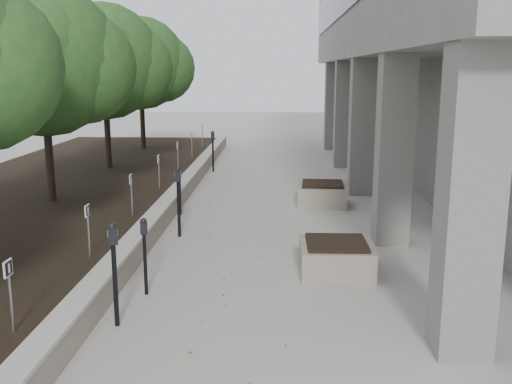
% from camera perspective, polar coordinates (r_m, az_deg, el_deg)
% --- Properties ---
extents(retaining_wall, '(0.39, 26.00, 0.50)m').
position_cam_1_polar(retaining_wall, '(15.83, -7.96, -0.62)').
color(retaining_wall, '#A29480').
rests_on(retaining_wall, ground).
extents(planting_bed, '(7.00, 26.00, 0.40)m').
position_cam_1_polar(planting_bed, '(16.89, -20.31, -0.63)').
color(planting_bed, black).
rests_on(planting_bed, ground).
extents(crabapple_tree_3, '(4.60, 4.00, 5.44)m').
position_cam_1_polar(crabapple_tree_3, '(15.35, -20.10, 9.21)').
color(crabapple_tree_3, '#254E1E').
rests_on(crabapple_tree_3, planting_bed).
extents(crabapple_tree_4, '(4.60, 4.00, 5.44)m').
position_cam_1_polar(crabapple_tree_4, '(20.06, -14.63, 10.02)').
color(crabapple_tree_4, '#254E1E').
rests_on(crabapple_tree_4, planting_bed).
extents(crabapple_tree_5, '(4.60, 4.00, 5.44)m').
position_cam_1_polar(crabapple_tree_5, '(24.89, -11.25, 10.48)').
color(crabapple_tree_5, '#254E1E').
rests_on(crabapple_tree_5, planting_bed).
extents(parking_sign_2, '(0.04, 0.22, 0.96)m').
position_cam_1_polar(parking_sign_2, '(8.00, -23.01, -9.44)').
color(parking_sign_2, black).
rests_on(parking_sign_2, planting_bed).
extents(parking_sign_3, '(0.04, 0.22, 0.96)m').
position_cam_1_polar(parking_sign_3, '(10.64, -16.16, -3.72)').
color(parking_sign_3, black).
rests_on(parking_sign_3, planting_bed).
extents(parking_sign_4, '(0.04, 0.22, 0.96)m').
position_cam_1_polar(parking_sign_4, '(13.43, -12.15, -0.29)').
color(parking_sign_4, black).
rests_on(parking_sign_4, planting_bed).
extents(parking_sign_5, '(0.04, 0.22, 0.96)m').
position_cam_1_polar(parking_sign_5, '(16.29, -9.53, 1.94)').
color(parking_sign_5, black).
rests_on(parking_sign_5, planting_bed).
extents(parking_sign_6, '(0.04, 0.22, 0.96)m').
position_cam_1_polar(parking_sign_6, '(19.20, -7.69, 3.50)').
color(parking_sign_6, black).
rests_on(parking_sign_6, planting_bed).
extents(parking_sign_7, '(0.04, 0.22, 0.96)m').
position_cam_1_polar(parking_sign_7, '(22.13, -6.34, 4.65)').
color(parking_sign_7, black).
rests_on(parking_sign_7, planting_bed).
extents(parking_sign_8, '(0.04, 0.22, 0.96)m').
position_cam_1_polar(parking_sign_8, '(25.08, -5.30, 5.53)').
color(parking_sign_8, black).
rests_on(parking_sign_8, planting_bed).
extents(parking_meter_1, '(0.18, 0.16, 1.56)m').
position_cam_1_polar(parking_meter_1, '(8.63, -13.73, -7.93)').
color(parking_meter_1, black).
rests_on(parking_meter_1, ground).
extents(parking_meter_2, '(0.15, 0.13, 1.31)m').
position_cam_1_polar(parking_meter_2, '(9.74, -10.88, -6.26)').
color(parking_meter_2, black).
rests_on(parking_meter_2, ground).
extents(parking_meter_3, '(0.17, 0.13, 1.58)m').
position_cam_1_polar(parking_meter_3, '(12.94, -7.63, -0.99)').
color(parking_meter_3, black).
rests_on(parking_meter_3, ground).
extents(parking_meter_4, '(0.15, 0.12, 1.26)m').
position_cam_1_polar(parking_meter_4, '(14.95, -7.50, 0.14)').
color(parking_meter_4, black).
rests_on(parking_meter_4, ground).
extents(parking_meter_5, '(0.16, 0.12, 1.50)m').
position_cam_1_polar(parking_meter_5, '(21.18, -4.26, 4.01)').
color(parking_meter_5, black).
rests_on(parking_meter_5, ground).
extents(planter_front, '(1.31, 1.31, 0.61)m').
position_cam_1_polar(planter_front, '(10.76, 7.88, -6.36)').
color(planter_front, '#A29480').
rests_on(planter_front, ground).
extents(planter_back, '(1.39, 1.39, 0.62)m').
position_cam_1_polar(planter_back, '(16.09, 6.54, -0.16)').
color(planter_back, '#A29480').
rests_on(planter_back, ground).
extents(berry_scatter, '(3.30, 14.10, 0.02)m').
position_cam_1_polar(berry_scatter, '(11.83, -3.13, -6.06)').
color(berry_scatter, maroon).
rests_on(berry_scatter, ground).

